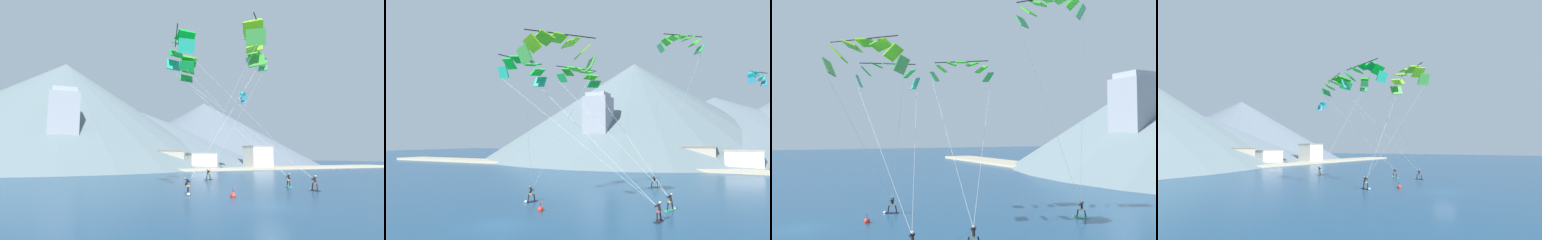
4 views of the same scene
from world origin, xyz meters
TOP-DOWN VIEW (x-y plane):
  - ground_plane at (0.00, 0.00)m, footprint 400.00×400.00m
  - kitesurfer_near_lead at (11.54, 11.47)m, footprint 1.06×1.76m
  - kitesurfer_near_trail at (6.93, 25.38)m, footprint 1.75×1.08m
  - kitesurfer_mid_center at (-3.21, 8.78)m, footprint 0.96×1.77m
  - kitesurfer_far_left at (11.25, 6.92)m, footprint 0.67×1.78m
  - parafoil_kite_near_lead at (-0.30, 15.74)m, footprint 13.95×7.68m
  - parafoil_kite_near_trail at (12.01, 17.97)m, footprint 7.56×9.53m
  - parafoil_kite_mid_center at (2.46, 5.04)m, footprint 8.42×7.49m
  - parafoil_kite_far_left at (-3.96, 8.63)m, footprint 16.50×6.85m
  - parafoil_kite_distant_high_outer at (21.67, 37.25)m, footprint 3.31×4.57m
  - race_marker_buoy at (0.17, 5.73)m, footprint 0.56×0.56m
  - shoreline_strip at (0.00, 55.51)m, footprint 180.00×10.00m
  - shore_building_harbour_front at (10.58, 59.91)m, footprint 8.98×7.08m
  - shore_building_quay_east at (20.38, 57.40)m, footprint 7.88×4.88m
  - shore_building_quay_west at (38.70, 56.52)m, footprint 7.21×5.95m
  - mountain_peak_west_ridge at (48.39, 115.61)m, footprint 106.02×106.02m
  - mountain_peak_central_summit at (14.04, 115.81)m, footprint 128.11×128.11m

SIDE VIEW (x-z plane):
  - ground_plane at x=0.00m, z-range 0.00..0.00m
  - race_marker_buoy at x=0.17m, z-range -0.35..0.67m
  - shoreline_strip at x=0.00m, z-range 0.00..0.70m
  - kitesurfer_near_lead at x=11.54m, z-range -0.36..1.40m
  - kitesurfer_far_left at x=11.25m, z-range -0.36..1.41m
  - kitesurfer_near_trail at x=6.93m, z-range -0.35..1.41m
  - kitesurfer_mid_center at x=-3.21m, z-range -0.34..1.43m
  - shore_building_quay_east at x=20.38m, z-range 0.01..4.75m
  - shore_building_harbour_front at x=10.58m, z-range 0.01..5.48m
  - shore_building_quay_west at x=38.70m, z-range 0.01..6.96m
  - mountain_peak_central_summit at x=14.04m, z-range 0.00..24.77m
  - parafoil_kite_far_left at x=-3.96m, z-range 7.58..22.47m
  - mountain_peak_west_ridge at x=48.39m, z-range 0.00..30.28m
  - parafoil_kite_near_lead at x=-0.30m, z-range 7.81..22.88m
  - parafoil_kite_mid_center at x=2.46m, z-range 7.81..23.22m
  - parafoil_kite_distant_high_outer at x=21.67m, z-range 16.17..18.33m
  - parafoil_kite_near_trail at x=12.01m, z-range 9.45..27.48m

